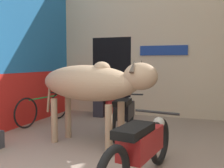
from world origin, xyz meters
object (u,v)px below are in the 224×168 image
Objects in this scene: bicycle at (44,108)px; shopkeeper_seated at (101,90)px; motorcycle_near at (141,147)px; motorcycle_far at (124,113)px; plastic_stool at (110,107)px; cow at (91,84)px.

shopkeeper_seated is at bearing 51.09° from bicycle.
motorcycle_far is at bearing 111.98° from motorcycle_near.
motorcycle_near is 3.48m from bicycle.
bicycle is at bearing 172.56° from motorcycle_far.
motorcycle_far is (-0.77, 1.91, -0.02)m from motorcycle_near.
bicycle is 1.64m from plastic_stool.
motorcycle_near is 4.01× the size of plastic_stool.
motorcycle_far is at bearing 73.20° from cow.
cow is 1.56m from motorcycle_near.
cow is 4.63× the size of plastic_stool.
motorcycle_near is 1.06× the size of motorcycle_far.
shopkeeper_seated is 2.62× the size of plastic_stool.
shopkeeper_seated is (0.91, 1.13, 0.35)m from bicycle.
motorcycle_near reaches higher than motorcycle_far.
bicycle is 1.49m from shopkeeper_seated.
cow is 1.32× the size of bicycle.
bicycle reaches higher than plastic_stool.
shopkeeper_seated reaches higher than motorcycle_far.
motorcycle_near is at bearing -68.02° from motorcycle_far.
shopkeeper_seated is (-1.05, 1.38, 0.27)m from motorcycle_far.
plastic_stool is at bearing 115.20° from motorcycle_near.
motorcycle_far is 1.97m from bicycle.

